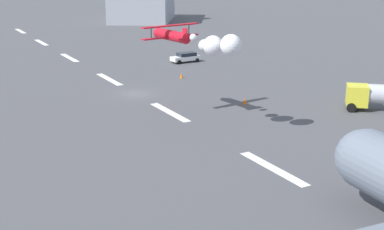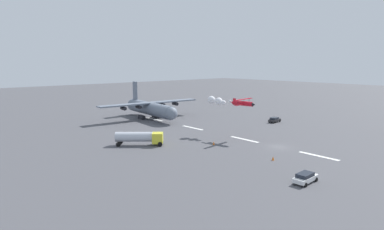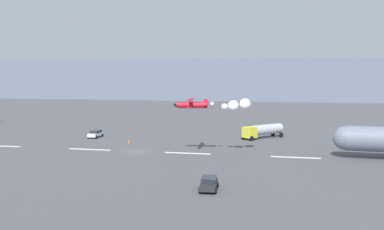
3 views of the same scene
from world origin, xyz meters
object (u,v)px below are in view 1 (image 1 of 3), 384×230
Objects in this scene: stunt_biplane_red at (202,41)px; airport_staff_sedan at (186,57)px; traffic_cone_near at (182,76)px; traffic_cone_far at (245,101)px.

airport_staff_sedan is at bearing 154.34° from stunt_biplane_red.
airport_staff_sedan is 11.36m from traffic_cone_near.
traffic_cone_near is (9.70, -5.90, -0.44)m from airport_staff_sedan.
airport_staff_sedan is 25.49m from traffic_cone_far.
stunt_biplane_red reaches higher than airport_staff_sedan.
traffic_cone_near is at bearing 157.33° from stunt_biplane_red.
traffic_cone_far is (-4.65, 8.28, -7.96)m from stunt_biplane_red.
airport_staff_sedan reaches higher than traffic_cone_far.
stunt_biplane_red is at bearing -22.67° from traffic_cone_near.
traffic_cone_near is at bearing -31.29° from airport_staff_sedan.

